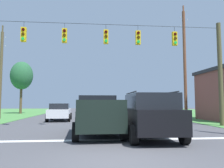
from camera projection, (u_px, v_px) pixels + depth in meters
ground_plane at (121, 162)px, 6.07m from camera, size 120.00×120.00×0.00m
stop_bar_stripe at (109, 140)px, 9.61m from camera, size 14.04×0.45×0.01m
lane_dash_0 at (102, 126)px, 15.56m from camera, size 2.50×0.15×0.01m
lane_dash_1 at (98, 118)px, 22.93m from camera, size 2.50×0.15×0.01m
lane_dash_2 at (97, 115)px, 28.59m from camera, size 2.50×0.15×0.01m
overhead_signal_span at (101, 64)px, 14.91m from camera, size 17.04×0.31×7.22m
pickup_truck at (97, 115)px, 11.26m from camera, size 2.44×5.47×1.95m
suv_black at (149, 114)px, 10.15m from camera, size 2.31×4.85×2.05m
distant_car_crossing_white at (60, 112)px, 20.14m from camera, size 2.17×4.37×1.52m
distant_car_oncoming at (120, 109)px, 26.68m from camera, size 4.35×2.12×1.52m
distant_car_far_parked at (169, 108)px, 31.67m from camera, size 2.03×4.30×1.52m
utility_pole_mid_right at (185, 61)px, 22.54m from camera, size 0.29×1.84×11.51m
utility_pole_near_left at (1, 72)px, 22.07m from camera, size 0.28×1.80×9.29m
tree_roadside_far_right at (22, 76)px, 32.71m from camera, size 3.17×3.17×7.57m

